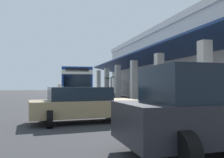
{
  "coord_description": "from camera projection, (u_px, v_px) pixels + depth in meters",
  "views": [
    {
      "loc": [
        20.93,
        -3.88,
        1.54
      ],
      "look_at": [
        -0.2,
        2.0,
        2.13
      ],
      "focal_mm": 38.23,
      "sensor_mm": 36.0,
      "label": 1
    }
  ],
  "objects": [
    {
      "name": "ground",
      "position": [
        172.0,
        101.0,
        23.3
      ],
      "size": [
        120.0,
        120.0,
        0.0
      ],
      "primitive_type": "plane",
      "color": "#2D2D30"
    },
    {
      "name": "curb_strip",
      "position": [
        115.0,
        100.0,
        24.21
      ],
      "size": [
        36.85,
        0.5,
        0.12
      ],
      "primitive_type": "cube",
      "color": "#9E998E",
      "rests_on": "ground"
    },
    {
      "name": "plaza_building",
      "position": [
        196.0,
        65.0,
        26.89
      ],
      "size": [
        31.01,
        14.67,
        7.61
      ],
      "color": "beige",
      "rests_on": "ground"
    },
    {
      "name": "transit_bus",
      "position": [
        75.0,
        82.0,
        25.09
      ],
      "size": [
        11.37,
        3.38,
        3.34
      ],
      "color": "navy",
      "rests_on": "ground"
    },
    {
      "name": "parked_suv_charcoal",
      "position": [
        221.0,
        108.0,
        5.52
      ],
      "size": [
        2.74,
        4.82,
        1.97
      ],
      "color": "#232328",
      "rests_on": "ground"
    },
    {
      "name": "parked_sedan_tan",
      "position": [
        83.0,
        104.0,
        9.96
      ],
      "size": [
        2.68,
        4.53,
        1.47
      ],
      "color": "#9E845B",
      "rests_on": "ground"
    },
    {
      "name": "pedestrian",
      "position": [
        59.0,
        94.0,
        16.4
      ],
      "size": [
        0.46,
        0.58,
        1.68
      ],
      "color": "#38383D",
      "rests_on": "ground"
    },
    {
      "name": "potted_palm",
      "position": [
        111.0,
        92.0,
        31.3
      ],
      "size": [
        2.02,
        1.9,
        2.73
      ],
      "color": "#4C4742",
      "rests_on": "ground"
    }
  ]
}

